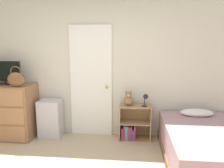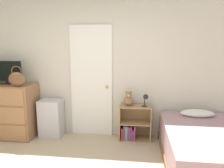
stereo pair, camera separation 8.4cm
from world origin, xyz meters
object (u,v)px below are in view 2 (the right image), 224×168
Objects in this scene: handbag at (17,79)px; teddy_bear at (129,99)px; dresser at (11,110)px; bookshelf at (133,126)px; desk_lamp at (146,98)px; tv at (6,72)px; storage_bin at (51,118)px; bed at (208,148)px.

teddy_bear is at bearing 9.11° from handbag.
bookshelf is at bearing 3.05° from dresser.
handbag is 1.57× the size of desk_lamp.
handbag is (0.34, -0.22, -0.09)m from tv.
teddy_bear is 0.31m from desk_lamp.
tv is 2.54m from bookshelf.
dresser is 2.54m from desk_lamp.
desk_lamp is at bearing -7.99° from teddy_bear.
dresser is at bearing -178.17° from desk_lamp.
desk_lamp is (0.22, -0.04, 0.54)m from bookshelf.
bookshelf is 2.42× the size of teddy_bear.
storage_bin is 1.52m from teddy_bear.
dresser reaches higher than teddy_bear.
tv is 1.71× the size of handbag.
storage_bin is at bearing 164.55° from bed.
dresser is 0.73m from tv.
bookshelf is (1.55, 0.02, -0.09)m from storage_bin.
bookshelf is 1.33m from bed.
bookshelf is 2.79× the size of desk_lamp.
teddy_bear is (2.22, 0.12, 0.25)m from dresser.
handbag is 0.56× the size of bookshelf.
storage_bin is (0.46, 0.29, -0.79)m from handbag.
tv is at bearing -174.50° from storage_bin.
tv is 0.96× the size of bookshelf.
desk_lamp is at bearing 1.16° from tv.
teddy_bear reaches higher than bed.
handbag is at bearing -170.89° from teddy_bear.
handbag is at bearing -147.68° from storage_bin.
handbag is 2.22m from bookshelf.
storage_bin is at bearing -179.34° from teddy_bear.
desk_lamp reaches higher than bookshelf.
bed is at bearing -10.43° from dresser.
dresser reaches higher than bookshelf.
dresser is at bearing 169.57° from bed.
handbag is 0.51× the size of storage_bin.
handbag reaches higher than desk_lamp.
dresser is 1.57× the size of bookshelf.
tv reaches higher than teddy_bear.
tv reaches higher than desk_lamp.
dresser is at bearing -176.95° from bookshelf.
bookshelf reaches higher than bed.
handbag is (0.29, -0.19, 0.64)m from dresser.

